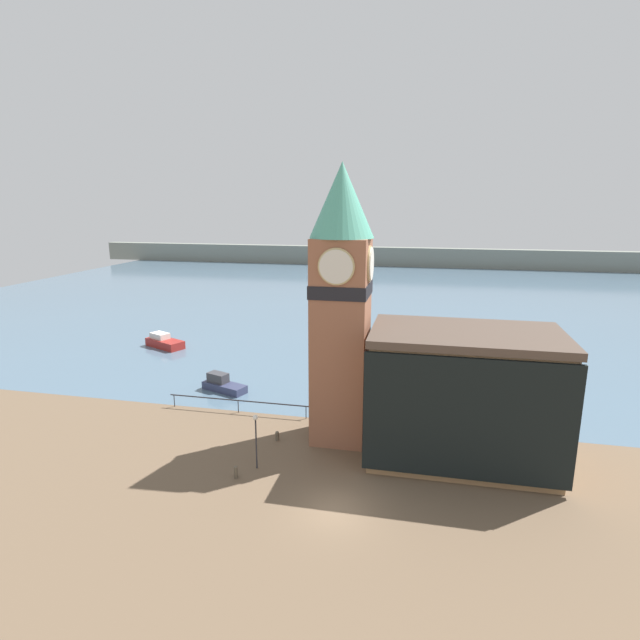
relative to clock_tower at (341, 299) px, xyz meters
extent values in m
plane|color=brown|center=(1.29, -8.87, -10.29)|extent=(160.00, 160.00, 0.00)
cube|color=slate|center=(1.29, 62.84, -10.29)|extent=(160.00, 120.00, 0.00)
cube|color=gray|center=(1.29, 102.84, -7.79)|extent=(180.00, 3.00, 5.00)
cube|color=#232328|center=(-8.90, 2.59, -9.24)|extent=(12.02, 0.08, 0.08)
cylinder|color=#232328|center=(-14.61, 2.59, -9.76)|extent=(0.07, 0.07, 1.05)
cylinder|color=#232328|center=(-8.90, 2.59, -9.76)|extent=(0.07, 0.07, 1.05)
cylinder|color=#232328|center=(-3.19, 2.59, -9.76)|extent=(0.07, 0.07, 1.05)
cube|color=#935B42|center=(-0.01, 0.01, -3.05)|extent=(3.76, 3.76, 14.48)
cube|color=black|center=(-0.01, 0.01, 0.71)|extent=(3.88, 3.88, 0.90)
cylinder|color=tan|center=(-0.01, -1.93, 2.50)|extent=(2.40, 0.12, 2.40)
cylinder|color=silver|center=(-0.01, -2.01, 2.50)|extent=(2.18, 0.12, 2.18)
cylinder|color=tan|center=(1.93, 0.01, 2.50)|extent=(0.12, 2.40, 2.40)
cylinder|color=silver|center=(2.01, 0.01, 2.50)|extent=(0.12, 2.18, 2.18)
cone|color=#51A88E|center=(-0.01, 0.01, 6.64)|extent=(4.32, 4.32, 4.90)
cube|color=#9E754C|center=(8.38, -1.02, -6.15)|extent=(11.75, 7.12, 8.28)
cube|color=#4C3D33|center=(8.38, -1.02, -1.76)|extent=(12.15, 7.52, 0.50)
cube|color=black|center=(8.38, -4.73, -5.98)|extent=(12.25, 0.30, 7.61)
cube|color=#333856|center=(-11.89, 6.87, -9.93)|extent=(4.52, 2.88, 0.71)
cube|color=#38383D|center=(-12.61, 7.13, -9.15)|extent=(2.12, 1.63, 0.86)
cube|color=maroon|center=(-24.36, 18.59, -9.82)|extent=(5.38, 3.90, 0.94)
cube|color=silver|center=(-25.18, 18.97, -9.01)|extent=(2.58, 2.19, 0.67)
cylinder|color=brown|center=(-4.34, -1.45, -10.00)|extent=(0.28, 0.28, 0.57)
sphere|color=brown|center=(-4.34, -1.45, -9.72)|extent=(0.29, 0.29, 0.29)
cylinder|color=brown|center=(-5.38, -6.84, -9.94)|extent=(0.24, 0.24, 0.69)
sphere|color=brown|center=(-5.38, -6.84, -9.59)|extent=(0.26, 0.26, 0.26)
cylinder|color=#2D2D33|center=(-4.50, -5.43, -8.57)|extent=(0.10, 0.10, 3.43)
sphere|color=silver|center=(-4.50, -5.43, -6.76)|extent=(0.32, 0.32, 0.32)
camera|label=1|loc=(5.70, -33.15, 6.50)|focal=28.00mm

